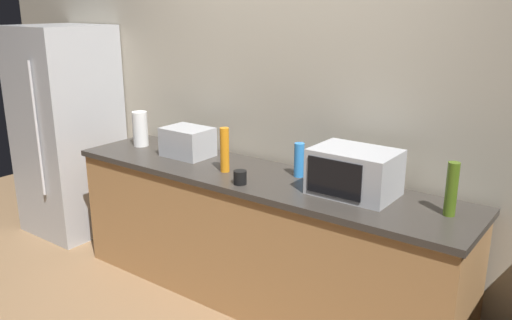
% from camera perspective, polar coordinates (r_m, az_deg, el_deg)
% --- Properties ---
extents(back_wall, '(6.40, 0.10, 2.70)m').
position_cam_1_polar(back_wall, '(3.66, 3.86, 6.74)').
color(back_wall, '#B2A893').
rests_on(back_wall, ground_plane).
extents(counter_run, '(2.84, 0.64, 0.90)m').
position_cam_1_polar(counter_run, '(3.60, 0.00, -8.39)').
color(counter_run, '#B27F4C').
rests_on(counter_run, ground_plane).
extents(refrigerator, '(0.72, 0.73, 1.80)m').
position_cam_1_polar(refrigerator, '(4.90, -19.63, 2.96)').
color(refrigerator, '#B7BABF').
rests_on(refrigerator, ground_plane).
extents(microwave, '(0.48, 0.35, 0.27)m').
position_cam_1_polar(microwave, '(3.10, 10.55, -1.29)').
color(microwave, '#B7BABF').
rests_on(microwave, counter_run).
extents(toaster_oven, '(0.34, 0.26, 0.21)m').
position_cam_1_polar(toaster_oven, '(3.87, -7.39, 1.95)').
color(toaster_oven, '#B7BABF').
rests_on(toaster_oven, counter_run).
extents(paper_towel_roll, '(0.12, 0.12, 0.27)m').
position_cam_1_polar(paper_towel_roll, '(4.21, -12.38, 3.30)').
color(paper_towel_roll, white).
rests_on(paper_towel_roll, counter_run).
extents(bottle_dish_soap, '(0.06, 0.06, 0.30)m').
position_cam_1_polar(bottle_dish_soap, '(3.47, -3.40, 1.10)').
color(bottle_dish_soap, orange).
rests_on(bottle_dish_soap, counter_run).
extents(bottle_spray_cleaner, '(0.07, 0.07, 0.22)m').
position_cam_1_polar(bottle_spray_cleaner, '(3.39, 4.67, 0.01)').
color(bottle_spray_cleaner, '#338CE5').
rests_on(bottle_spray_cleaner, counter_run).
extents(bottle_olive_oil, '(0.06, 0.06, 0.29)m').
position_cam_1_polar(bottle_olive_oil, '(2.93, 20.35, -2.97)').
color(bottle_olive_oil, '#4C6B19').
rests_on(bottle_olive_oil, counter_run).
extents(mug_black, '(0.08, 0.08, 0.09)m').
position_cam_1_polar(mug_black, '(3.25, -1.73, -1.89)').
color(mug_black, black).
rests_on(mug_black, counter_run).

